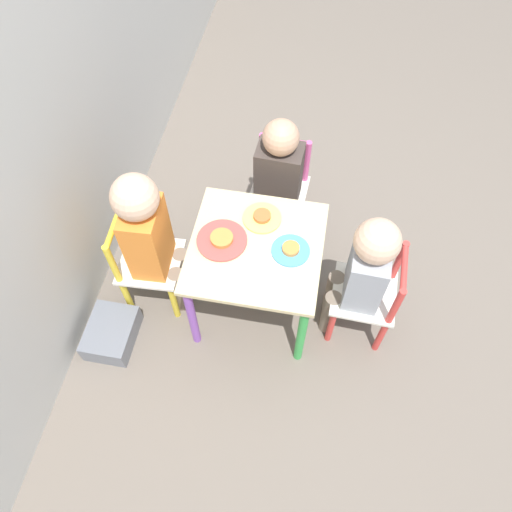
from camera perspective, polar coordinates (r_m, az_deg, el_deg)
ground_plane at (r=2.34m, az=0.00°, el=-5.37°), size 6.00×6.00×0.00m
kids_table at (r=2.01m, az=0.00°, el=-0.17°), size 0.52×0.52×0.47m
chair_pink at (r=2.40m, az=2.69°, el=7.42°), size 0.27×0.27×0.51m
chair_red at (r=2.13m, az=12.80°, el=-4.51°), size 0.27×0.27×0.51m
chair_yellow at (r=2.21m, az=-12.47°, el=-0.79°), size 0.27×0.27×0.51m
child_right at (r=2.23m, az=2.53°, el=9.11°), size 0.22×0.21×0.71m
child_front at (r=1.96m, az=12.09°, el=-1.57°), size 0.20×0.22×0.72m
child_back at (r=2.01m, az=-12.06°, el=2.53°), size 0.21×0.23×0.79m
plate_right at (r=2.01m, az=0.69°, el=4.43°), size 0.16×0.16×0.03m
plate_front at (r=1.92m, az=3.98°, el=0.69°), size 0.15×0.15×0.03m
plate_back at (r=1.95m, az=-3.93°, el=1.87°), size 0.20×0.20×0.03m
storage_bin at (r=2.31m, az=-16.19°, el=-8.47°), size 0.25×0.20×0.11m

